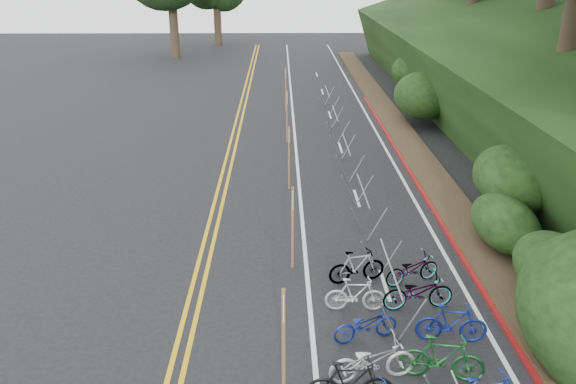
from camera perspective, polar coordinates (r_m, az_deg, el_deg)
name	(u,v)px	position (r m, az deg, el deg)	size (l,w,h in m)	color
road_markings	(290,197)	(20.89, 0.24, -0.56)	(7.47, 80.00, 0.01)	gold
red_curb	(415,177)	(23.27, 12.73, 1.48)	(0.25, 28.00, 0.10)	maroon
embankment	(531,80)	(31.38, 23.45, 10.42)	(14.30, 48.14, 9.11)	black
bike_racks_rest	(346,151)	(23.46, 5.92, 4.19)	(1.14, 23.00, 1.17)	gray
signpost_near	(284,336)	(11.28, -0.45, -14.44)	(0.08, 0.40, 2.51)	brown
signposts_rest	(288,131)	(24.08, 0.00, 6.24)	(0.08, 18.40, 2.50)	brown
bike_front	(350,384)	(11.69, 6.32, -18.78)	(1.75, 0.50, 1.05)	black
bike_valet	(418,362)	(12.48, 13.06, -16.45)	(3.29, 8.92, 1.09)	slate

